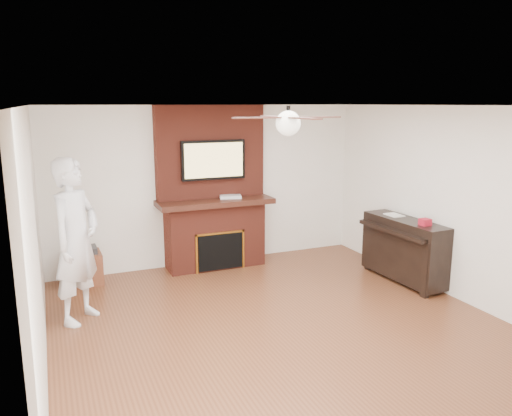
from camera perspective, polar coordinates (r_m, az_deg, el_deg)
name	(u,v)px	position (r m, az deg, el deg)	size (l,w,h in m)	color
room_shell	(287,223)	(5.41, 3.54, -1.76)	(5.36, 5.86, 2.86)	#5A2F1A
fireplace	(213,204)	(7.77, -4.91, 0.50)	(1.78, 0.64, 2.50)	maroon
tv	(213,160)	(7.62, -4.89, 5.49)	(1.00, 0.08, 0.60)	black
ceiling_fan	(288,122)	(5.26, 3.70, 9.77)	(1.21, 1.21, 0.31)	black
person	(76,241)	(6.12, -19.87, -3.57)	(0.71, 0.47, 1.94)	silver
side_table	(85,267)	(7.54, -19.00, -6.37)	(0.47, 0.47, 0.54)	brown
piano	(404,248)	(7.46, 16.56, -4.44)	(0.57, 1.41, 1.00)	black
cable_box	(230,197)	(7.74, -2.94, 1.30)	(0.33, 0.19, 0.05)	silver
candle_orange	(208,265)	(7.82, -5.46, -6.49)	(0.07, 0.07, 0.13)	#E1511A
candle_green	(219,266)	(7.80, -4.22, -6.63)	(0.07, 0.07, 0.10)	#3F8435
candle_blue	(228,264)	(7.91, -3.26, -6.45)	(0.06, 0.06, 0.08)	#33429A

